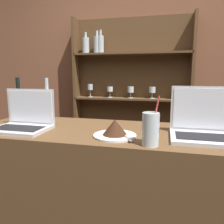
{
  "coord_description": "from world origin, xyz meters",
  "views": [
    {
      "loc": [
        0.25,
        -0.88,
        1.36
      ],
      "look_at": [
        -0.03,
        0.31,
        1.14
      ],
      "focal_mm": 35.0,
      "sensor_mm": 36.0,
      "label": 1
    }
  ],
  "objects_px": {
    "laptop_near": "(24,121)",
    "wine_bottle_clear": "(48,104)",
    "cake_plate": "(115,129)",
    "wine_bottle_dark": "(19,102)",
    "water_glass": "(151,129)",
    "laptop_far": "(206,127)"
  },
  "relations": [
    {
      "from": "cake_plate",
      "to": "wine_bottle_dark",
      "type": "xyz_separation_m",
      "value": [
        -0.79,
        0.33,
        0.07
      ]
    },
    {
      "from": "water_glass",
      "to": "wine_bottle_clear",
      "type": "distance_m",
      "value": 0.83
    },
    {
      "from": "laptop_far",
      "to": "cake_plate",
      "type": "xyz_separation_m",
      "value": [
        -0.44,
        -0.09,
        -0.02
      ]
    },
    {
      "from": "laptop_far",
      "to": "wine_bottle_dark",
      "type": "xyz_separation_m",
      "value": [
        -1.23,
        0.24,
        0.06
      ]
    },
    {
      "from": "laptop_near",
      "to": "wine_bottle_clear",
      "type": "xyz_separation_m",
      "value": [
        -0.0,
        0.27,
        0.06
      ]
    },
    {
      "from": "wine_bottle_clear",
      "to": "water_glass",
      "type": "bearing_deg",
      "value": -28.71
    },
    {
      "from": "water_glass",
      "to": "wine_bottle_dark",
      "type": "height_order",
      "value": "wine_bottle_dark"
    },
    {
      "from": "laptop_near",
      "to": "wine_bottle_clear",
      "type": "distance_m",
      "value": 0.28
    },
    {
      "from": "laptop_far",
      "to": "wine_bottle_dark",
      "type": "distance_m",
      "value": 1.26
    },
    {
      "from": "wine_bottle_dark",
      "to": "wine_bottle_clear",
      "type": "relative_size",
      "value": 1.01
    },
    {
      "from": "laptop_near",
      "to": "cake_plate",
      "type": "relative_size",
      "value": 1.41
    },
    {
      "from": "cake_plate",
      "to": "wine_bottle_dark",
      "type": "bearing_deg",
      "value": 157.37
    },
    {
      "from": "laptop_far",
      "to": "wine_bottle_clear",
      "type": "distance_m",
      "value": 1.01
    },
    {
      "from": "cake_plate",
      "to": "laptop_far",
      "type": "bearing_deg",
      "value": 11.18
    },
    {
      "from": "laptop_far",
      "to": "cake_plate",
      "type": "distance_m",
      "value": 0.45
    },
    {
      "from": "cake_plate",
      "to": "water_glass",
      "type": "distance_m",
      "value": 0.21
    },
    {
      "from": "wine_bottle_clear",
      "to": "laptop_near",
      "type": "bearing_deg",
      "value": -89.57
    },
    {
      "from": "cake_plate",
      "to": "water_glass",
      "type": "xyz_separation_m",
      "value": [
        0.18,
        -0.1,
        0.04
      ]
    },
    {
      "from": "laptop_near",
      "to": "wine_bottle_dark",
      "type": "bearing_deg",
      "value": 129.31
    },
    {
      "from": "cake_plate",
      "to": "water_glass",
      "type": "relative_size",
      "value": 0.99
    },
    {
      "from": "laptop_near",
      "to": "water_glass",
      "type": "distance_m",
      "value": 0.74
    },
    {
      "from": "wine_bottle_dark",
      "to": "water_glass",
      "type": "bearing_deg",
      "value": -23.8
    }
  ]
}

